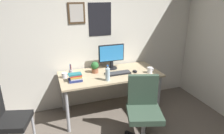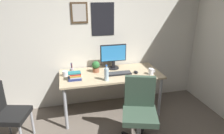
# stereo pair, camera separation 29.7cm
# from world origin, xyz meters

# --- Properties ---
(wall_back) EXTENTS (4.40, 0.10, 2.60)m
(wall_back) POSITION_xyz_m (0.00, 2.15, 1.30)
(wall_back) COLOR silver
(wall_back) RESTS_ON ground_plane
(desk) EXTENTS (1.68, 0.76, 0.74)m
(desk) POSITION_xyz_m (0.30, 1.69, 0.67)
(desk) COLOR tan
(desk) RESTS_ON ground_plane
(office_chair) EXTENTS (0.58, 0.59, 0.95)m
(office_chair) POSITION_xyz_m (0.51, 0.88, 0.53)
(office_chair) COLOR #334738
(office_chair) RESTS_ON ground_plane
(side_chair) EXTENTS (0.52, 0.52, 0.88)m
(side_chair) POSITION_xyz_m (-1.27, 1.27, 0.50)
(side_chair) COLOR black
(side_chair) RESTS_ON ground_plane
(monitor) EXTENTS (0.46, 0.20, 0.43)m
(monitor) POSITION_xyz_m (0.40, 1.91, 0.98)
(monitor) COLOR black
(monitor) RESTS_ON desk
(keyboard) EXTENTS (0.43, 0.15, 0.03)m
(keyboard) POSITION_xyz_m (0.41, 1.63, 0.75)
(keyboard) COLOR black
(keyboard) RESTS_ON desk
(computer_mouse) EXTENTS (0.06, 0.11, 0.04)m
(computer_mouse) POSITION_xyz_m (0.71, 1.60, 0.76)
(computer_mouse) COLOR black
(computer_mouse) RESTS_ON desk
(water_bottle) EXTENTS (0.07, 0.07, 0.25)m
(water_bottle) POSITION_xyz_m (0.17, 1.43, 0.85)
(water_bottle) COLOR silver
(water_bottle) RESTS_ON desk
(coffee_mug_near) EXTENTS (0.12, 0.08, 0.10)m
(coffee_mug_near) POSITION_xyz_m (0.94, 1.49, 0.79)
(coffee_mug_near) COLOR white
(coffee_mug_near) RESTS_ON desk
(coffee_mug_far) EXTENTS (0.12, 0.08, 0.09)m
(coffee_mug_far) POSITION_xyz_m (-0.45, 1.76, 0.78)
(coffee_mug_far) COLOR white
(coffee_mug_far) RESTS_ON desk
(potted_plant) EXTENTS (0.13, 0.13, 0.19)m
(potted_plant) POSITION_xyz_m (0.07, 1.81, 0.85)
(potted_plant) COLOR brown
(potted_plant) RESTS_ON desk
(pen_cup) EXTENTS (0.07, 0.07, 0.20)m
(pen_cup) POSITION_xyz_m (-0.34, 1.83, 0.80)
(pen_cup) COLOR #9EA0A5
(pen_cup) RESTS_ON desk
(book_stack_left) EXTENTS (0.21, 0.18, 0.12)m
(book_stack_left) POSITION_xyz_m (-0.30, 1.59, 0.80)
(book_stack_left) COLOR navy
(book_stack_left) RESTS_ON desk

